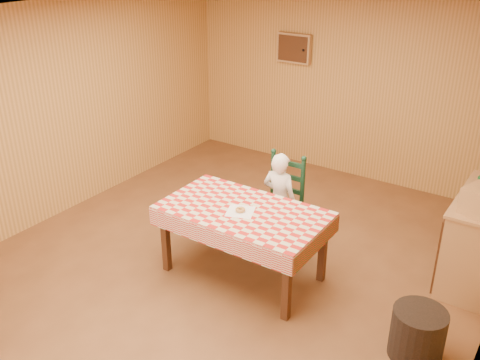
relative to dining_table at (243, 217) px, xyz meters
The scene contains 9 objects.
ground 0.72m from the dining_table, 168.91° to the left, with size 6.00×6.00×0.00m, color brown.
cabin_walls 1.29m from the dining_table, 109.33° to the left, with size 5.10×6.05×2.65m.
dining_table is the anchor object (origin of this frame).
ladder_chair 0.81m from the dining_table, 90.00° to the left, with size 0.44×0.40×1.08m.
seated_child 0.74m from the dining_table, 90.00° to the left, with size 0.41×0.27×1.12m, color white.
napkin 0.10m from the dining_table, 90.00° to the right, with size 0.26×0.26×0.00m, color white.
donut 0.11m from the dining_table, 90.00° to the right, with size 0.10×0.10×0.03m, color #B68341.
shelf_unit 2.39m from the dining_table, 32.83° to the left, with size 0.54×1.24×0.93m.
storage_bin 1.93m from the dining_table, ahead, with size 0.45×0.45×0.45m, color black.
Camera 1 is at (2.78, -3.94, 3.27)m, focal length 40.00 mm.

